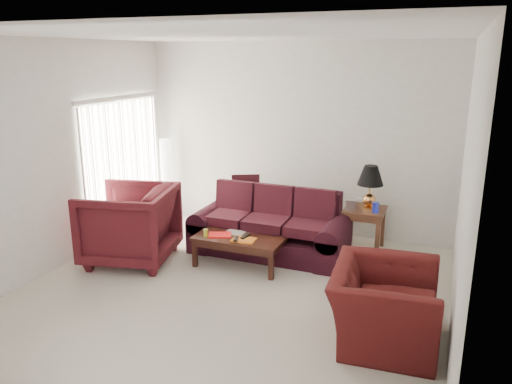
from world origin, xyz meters
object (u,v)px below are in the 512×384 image
(sofa, at_px, (269,224))
(coffee_table, at_px, (240,251))
(end_table, at_px, (364,229))
(floor_lamp, at_px, (167,179))
(armchair_left, at_px, (130,225))
(armchair_right, at_px, (384,305))

(sofa, bearing_deg, coffee_table, -116.67)
(end_table, xyz_separation_m, floor_lamp, (-3.46, 0.20, 0.40))
(sofa, height_order, floor_lamp, floor_lamp)
(armchair_left, distance_m, coffee_table, 1.56)
(floor_lamp, xyz_separation_m, armchair_right, (4.07, -2.56, -0.33))
(sofa, height_order, armchair_right, sofa)
(floor_lamp, bearing_deg, armchair_left, -74.13)
(coffee_table, bearing_deg, armchair_left, -169.87)
(armchair_left, relative_size, coffee_table, 0.97)
(sofa, xyz_separation_m, end_table, (1.24, 0.66, -0.14))
(sofa, distance_m, coffee_table, 0.65)
(armchair_left, height_order, armchair_right, armchair_left)
(armchair_right, bearing_deg, sofa, 43.43)
(armchair_left, bearing_deg, end_table, 105.61)
(end_table, distance_m, floor_lamp, 3.48)
(armchair_right, xyz_separation_m, coffee_table, (-2.07, 1.14, -0.17))
(armchair_right, bearing_deg, floor_lamp, 53.67)
(end_table, relative_size, armchair_left, 0.54)
(armchair_left, bearing_deg, floor_lamp, -177.40)
(armchair_right, bearing_deg, end_table, 10.48)
(armchair_left, distance_m, armchair_right, 3.63)
(floor_lamp, height_order, armchair_right, floor_lamp)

